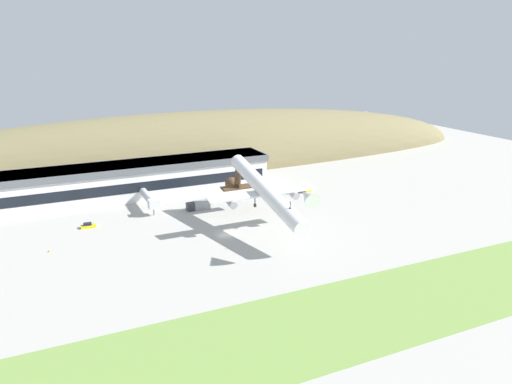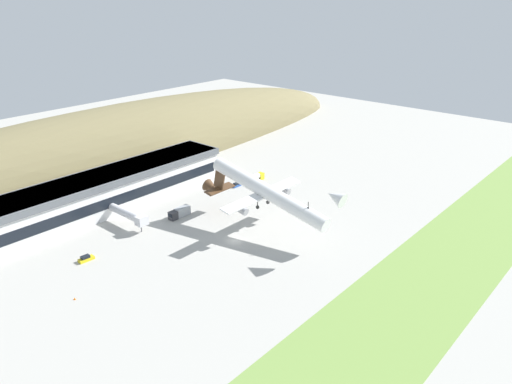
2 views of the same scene
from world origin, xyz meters
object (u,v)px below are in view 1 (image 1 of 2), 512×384
object	(u,v)px
jetway_0	(149,199)
fuel_truck	(198,205)
box_truck	(301,189)
terminal_building	(137,178)
cargo_airplane	(264,191)
traffic_cone_0	(49,251)
service_car_0	(277,193)
service_car_1	(88,226)

from	to	relation	value
jetway_0	fuel_truck	size ratio (longest dim) A/B	2.12
jetway_0	box_truck	distance (m)	56.05
terminal_building	cargo_airplane	world-z (taller)	cargo_airplane
cargo_airplane	box_truck	size ratio (longest dim) A/B	7.16
jetway_0	box_truck	xyz separation A→B (m)	(55.87, -3.78, -2.50)
fuel_truck	traffic_cone_0	bearing A→B (deg)	-160.82
terminal_building	service_car_0	xyz separation A→B (m)	(46.78, -18.96, -6.47)
terminal_building	service_car_0	size ratio (longest dim) A/B	24.36
terminal_building	service_car_0	distance (m)	50.89
fuel_truck	traffic_cone_0	size ratio (longest dim) A/B	13.75
service_car_0	service_car_1	distance (m)	67.82
jetway_0	traffic_cone_0	world-z (taller)	jetway_0
cargo_airplane	traffic_cone_0	world-z (taller)	cargo_airplane
cargo_airplane	service_car_0	size ratio (longest dim) A/B	13.31
service_car_1	box_truck	bearing A→B (deg)	3.44
jetway_0	service_car_1	bearing A→B (deg)	-158.04
jetway_0	terminal_building	bearing A→B (deg)	90.17
jetway_0	fuel_truck	bearing A→B (deg)	-22.41
box_truck	traffic_cone_0	bearing A→B (deg)	-167.93
service_car_0	traffic_cone_0	xyz separation A→B (m)	(-79.47, -20.79, -0.34)
jetway_0	traffic_cone_0	size ratio (longest dim) A/B	29.17
service_car_0	box_truck	bearing A→B (deg)	-11.32
jetway_0	traffic_cone_0	bearing A→B (deg)	-145.23
service_car_0	fuel_truck	xyz separation A→B (m)	(-31.80, -4.20, 0.83)
service_car_1	traffic_cone_0	bearing A→B (deg)	-129.80
jetway_0	fuel_truck	xyz separation A→B (m)	(14.92, -6.15, -2.55)
jetway_0	traffic_cone_0	distance (m)	40.04
fuel_truck	box_truck	bearing A→B (deg)	3.32
fuel_truck	service_car_0	bearing A→B (deg)	7.53
service_car_1	fuel_truck	world-z (taller)	fuel_truck
cargo_airplane	terminal_building	bearing A→B (deg)	117.51
service_car_1	terminal_building	bearing A→B (deg)	50.76
jetway_0	box_truck	size ratio (longest dim) A/B	2.28
traffic_cone_0	fuel_truck	bearing A→B (deg)	19.18
cargo_airplane	traffic_cone_0	xyz separation A→B (m)	(-58.88, 10.54, -12.15)
fuel_truck	traffic_cone_0	distance (m)	50.49
box_truck	service_car_1	bearing A→B (deg)	-176.56
fuel_truck	box_truck	distance (m)	41.01
service_car_1	service_car_0	bearing A→B (deg)	5.44
jetway_0	service_car_1	world-z (taller)	jetway_0
cargo_airplane	box_truck	distance (m)	43.29
traffic_cone_0	box_truck	bearing A→B (deg)	12.07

